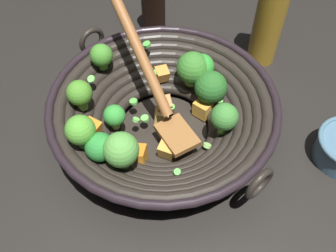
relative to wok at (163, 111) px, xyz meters
The scene contains 4 objects.
ground_plane 0.06m from the wok, 31.21° to the left, with size 4.00×4.00×0.00m, color black.
wok is the anchor object (origin of this frame).
soy_sauce_bottle 0.29m from the wok, behind, with size 0.05×0.05×0.19m.
cooking_oil_bottle 0.28m from the wok, 120.61° to the left, with size 0.06×0.06×0.25m.
Camera 1 is at (0.40, -0.09, 0.55)m, focal length 40.76 mm.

